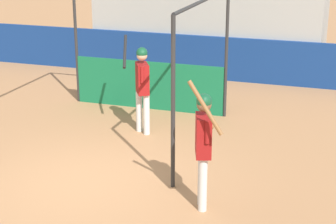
{
  "coord_description": "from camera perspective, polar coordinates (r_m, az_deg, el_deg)",
  "views": [
    {
      "loc": [
        4.01,
        -7.67,
        4.07
      ],
      "look_at": [
        1.09,
        1.13,
        0.99
      ],
      "focal_mm": 60.0,
      "sensor_mm": 36.0,
      "label": 1
    }
  ],
  "objects": [
    {
      "name": "outfield_wall",
      "position": [
        15.7,
        3.13,
        5.6
      ],
      "size": [
        24.0,
        0.12,
        1.2
      ],
      "color": "navy",
      "rests_on": "ground"
    },
    {
      "name": "ground_plane",
      "position": [
        9.56,
        -8.4,
        -7.01
      ],
      "size": [
        60.0,
        60.0,
        0.0
      ],
      "primitive_type": "plane",
      "color": "#A8754C"
    },
    {
      "name": "bleacher_section",
      "position": [
        17.13,
        4.68,
        9.49
      ],
      "size": [
        6.5,
        3.2,
        2.88
      ],
      "color": "#9E9E99",
      "rests_on": "ground"
    },
    {
      "name": "player_waiting",
      "position": [
        8.21,
        3.62,
        -2.89
      ],
      "size": [
        0.55,
        0.67,
        2.08
      ],
      "rotation": [
        0.0,
        0.0,
        -1.25
      ],
      "color": "silver",
      "rests_on": "ground"
    },
    {
      "name": "batting_cage",
      "position": [
        12.17,
        -3.24,
        4.87
      ],
      "size": [
        3.7,
        3.84,
        2.85
      ],
      "color": "#282828",
      "rests_on": "ground"
    },
    {
      "name": "player_batter",
      "position": [
        11.31,
        -2.67,
        3.1
      ],
      "size": [
        0.76,
        0.73,
        1.95
      ],
      "rotation": [
        0.0,
        0.0,
        2.08
      ],
      "color": "silver",
      "rests_on": "ground"
    }
  ]
}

